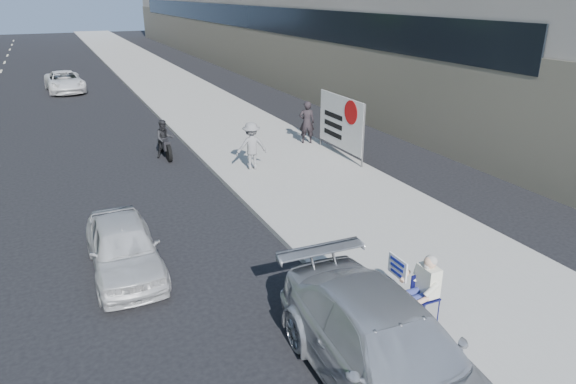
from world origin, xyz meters
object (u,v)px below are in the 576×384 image
jogger (251,146)px  motorcycle (165,141)px  white_sedan_near (124,247)px  protest_banner (341,122)px  white_sedan_far (65,82)px  parked_sedan (388,352)px  pedestrian_woman (307,122)px  seated_protester (421,285)px

jogger → motorcycle: size_ratio=0.79×
white_sedan_near → motorcycle: motorcycle is taller
protest_banner → motorcycle: size_ratio=1.50×
white_sedan_far → motorcycle: bearing=-84.3°
parked_sedan → white_sedan_far: (-3.13, 29.78, -0.10)m
pedestrian_woman → parked_sedan: size_ratio=0.34×
seated_protester → pedestrian_woman: pedestrian_woman is taller
white_sedan_near → motorcycle: 8.56m
jogger → parked_sedan: jogger is taller
protest_banner → white_sedan_near: protest_banner is taller
white_sedan_near → white_sedan_far: (-0.03, 24.35, 0.02)m
protest_banner → white_sedan_near: 9.92m
pedestrian_woman → parked_sedan: bearing=90.0°
white_sedan_near → white_sedan_far: bearing=90.4°
jogger → protest_banner: bearing=-172.7°
protest_banner → pedestrian_woman: bearing=99.6°
protest_banner → motorcycle: bearing=152.7°
pedestrian_woman → protest_banner: protest_banner is taller
protest_banner → parked_sedan: bearing=-116.8°
protest_banner → motorcycle: 6.56m
parked_sedan → white_sedan_near: parked_sedan is taller
protest_banner → white_sedan_far: protest_banner is taller
jogger → white_sedan_far: jogger is taller
protest_banner → white_sedan_far: bearing=113.8°
pedestrian_woman → white_sedan_near: bearing=63.2°
parked_sedan → white_sedan_far: parked_sedan is taller
motorcycle → seated_protester: bearing=-80.4°
jogger → parked_sedan: 10.67m
motorcycle → jogger: bearing=-52.5°
pedestrian_woman → white_sedan_far: (-8.13, 17.17, -0.37)m
seated_protester → jogger: (0.36, 9.39, 0.09)m
jogger → pedestrian_woman: 3.79m
protest_banner → white_sedan_near: size_ratio=0.86×
seated_protester → white_sedan_far: seated_protester is taller
pedestrian_woman → jogger: bearing=55.4°
jogger → white_sedan_far: size_ratio=0.36×
protest_banner → parked_sedan: 11.88m
parked_sedan → motorcycle: bearing=93.9°
pedestrian_woman → protest_banner: bearing=121.2°
jogger → motorcycle: jogger is taller
white_sedan_far → motorcycle: (2.68, -16.21, 0.01)m
motorcycle → white_sedan_far: bearing=100.2°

